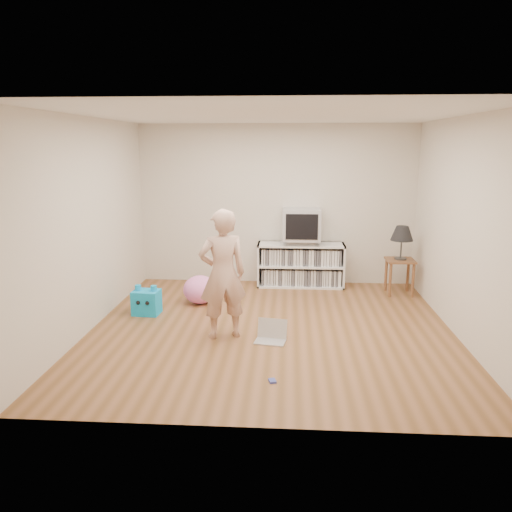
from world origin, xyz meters
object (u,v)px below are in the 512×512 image
object	(u,v)px
side_table	(400,268)
dvd_deck	(301,242)
media_unit	(301,265)
plush_blue	(147,302)
crt_tv	(301,224)
laptop	(271,335)
table_lamp	(402,234)
plush_pink	(200,290)
person	(223,274)

from	to	relation	value
side_table	dvd_deck	bearing A→B (deg)	166.25
media_unit	plush_blue	bearing A→B (deg)	-143.46
media_unit	crt_tv	bearing A→B (deg)	-90.00
media_unit	plush_blue	xyz separation A→B (m)	(-2.12, -1.57, -0.18)
crt_tv	laptop	distance (m)	2.60
dvd_deck	table_lamp	distance (m)	1.57
crt_tv	plush_blue	distance (m)	2.77
crt_tv	plush_blue	xyz separation A→B (m)	(-2.12, -1.56, -0.85)
media_unit	crt_tv	size ratio (longest dim) A/B	2.33
dvd_deck	media_unit	bearing A→B (deg)	90.00
dvd_deck	plush_pink	bearing A→B (deg)	-145.09
dvd_deck	plush_pink	distance (m)	1.88
person	plush_pink	size ratio (longest dim) A/B	3.21
media_unit	dvd_deck	xyz separation A→B (m)	(0.00, -0.02, 0.39)
table_lamp	side_table	bearing A→B (deg)	0.00
crt_tv	laptop	size ratio (longest dim) A/B	1.52
crt_tv	media_unit	bearing A→B (deg)	90.00
side_table	table_lamp	distance (m)	0.53
dvd_deck	table_lamp	size ratio (longest dim) A/B	0.87
media_unit	side_table	distance (m)	1.56
table_lamp	plush_pink	distance (m)	3.15
crt_tv	plush_pink	size ratio (longest dim) A/B	1.24
person	crt_tv	bearing A→B (deg)	-132.73
crt_tv	plush_pink	distance (m)	1.98
plush_blue	table_lamp	bearing A→B (deg)	22.62
side_table	person	distance (m)	3.17
media_unit	side_table	xyz separation A→B (m)	(1.51, -0.39, 0.07)
table_lamp	crt_tv	bearing A→B (deg)	166.37
table_lamp	plush_blue	world-z (taller)	table_lamp
plush_pink	media_unit	bearing A→B (deg)	35.32
media_unit	plush_pink	xyz separation A→B (m)	(-1.48, -1.05, -0.14)
media_unit	laptop	bearing A→B (deg)	-99.22
person	laptop	distance (m)	0.92
plush_pink	plush_blue	bearing A→B (deg)	-140.78
crt_tv	dvd_deck	bearing A→B (deg)	90.00
media_unit	table_lamp	world-z (taller)	table_lamp
person	plush_pink	bearing A→B (deg)	-88.03
side_table	person	bearing A→B (deg)	-142.02
dvd_deck	plush_pink	xyz separation A→B (m)	(-1.48, -1.03, -0.53)
crt_tv	side_table	world-z (taller)	crt_tv
dvd_deck	plush_pink	size ratio (longest dim) A/B	0.93
dvd_deck	laptop	size ratio (longest dim) A/B	1.14
crt_tv	person	xyz separation A→B (m)	(-0.97, -2.30, -0.24)
plush_blue	plush_pink	size ratio (longest dim) A/B	0.84
laptop	side_table	bearing A→B (deg)	56.66
table_lamp	person	world-z (taller)	person
media_unit	dvd_deck	size ratio (longest dim) A/B	3.11
dvd_deck	plush_blue	distance (m)	2.69
table_lamp	plush_pink	bearing A→B (deg)	-167.49
plush_blue	plush_pink	xyz separation A→B (m)	(0.64, 0.52, 0.03)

